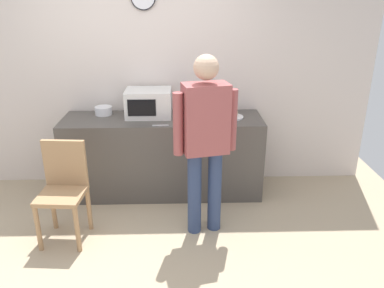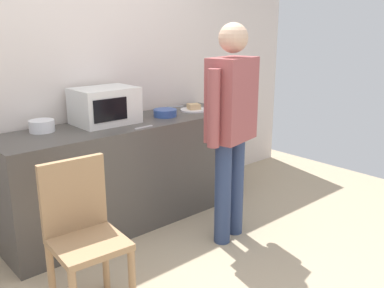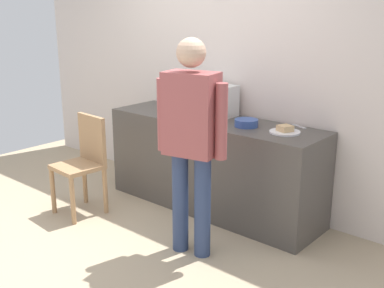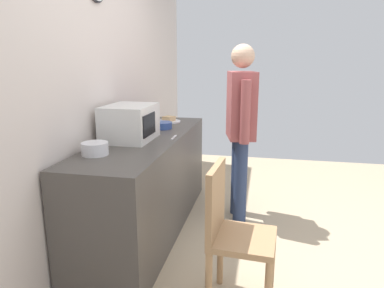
# 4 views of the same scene
# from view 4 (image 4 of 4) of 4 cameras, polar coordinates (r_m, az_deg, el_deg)

# --- Properties ---
(ground_plane) EXTENTS (6.00, 6.00, 0.00)m
(ground_plane) POSITION_cam_4_polar(r_m,az_deg,el_deg) (3.08, 14.45, -17.49)
(ground_plane) COLOR tan
(back_wall) EXTENTS (5.40, 0.13, 2.60)m
(back_wall) POSITION_cam_4_polar(r_m,az_deg,el_deg) (3.01, -16.26, 7.98)
(back_wall) COLOR silver
(back_wall) RESTS_ON ground_plane
(kitchen_counter) EXTENTS (2.21, 0.62, 0.90)m
(kitchen_counter) POSITION_cam_4_polar(r_m,az_deg,el_deg) (3.27, -7.22, -6.49)
(kitchen_counter) COLOR #4C4742
(kitchen_counter) RESTS_ON ground_plane
(microwave) EXTENTS (0.50, 0.39, 0.30)m
(microwave) POSITION_cam_4_polar(r_m,az_deg,el_deg) (3.01, -10.14, 3.49)
(microwave) COLOR silver
(microwave) RESTS_ON kitchen_counter
(sandwich_plate) EXTENTS (0.26, 0.26, 0.07)m
(sandwich_plate) POSITION_cam_4_polar(r_m,az_deg,el_deg) (3.87, -3.83, 3.90)
(sandwich_plate) COLOR white
(sandwich_plate) RESTS_ON kitchen_counter
(salad_bowl) EXTENTS (0.19, 0.19, 0.09)m
(salad_bowl) POSITION_cam_4_polar(r_m,az_deg,el_deg) (2.60, -15.67, -0.74)
(salad_bowl) COLOR white
(salad_bowl) RESTS_ON kitchen_counter
(cereal_bowl) EXTENTS (0.21, 0.21, 0.07)m
(cereal_bowl) POSITION_cam_4_polar(r_m,az_deg,el_deg) (3.50, -5.01, 3.09)
(cereal_bowl) COLOR #33519E
(cereal_bowl) RESTS_ON kitchen_counter
(fork_utensil) EXTENTS (0.17, 0.08, 0.01)m
(fork_utensil) POSITION_cam_4_polar(r_m,az_deg,el_deg) (3.94, -7.67, 3.75)
(fork_utensil) COLOR silver
(fork_utensil) RESTS_ON kitchen_counter
(spoon_utensil) EXTENTS (0.17, 0.03, 0.01)m
(spoon_utensil) POSITION_cam_4_polar(r_m,az_deg,el_deg) (3.07, -3.01, 1.07)
(spoon_utensil) COLOR silver
(spoon_utensil) RESTS_ON kitchen_counter
(person_standing) EXTENTS (0.58, 0.32, 1.72)m
(person_standing) POSITION_cam_4_polar(r_m,az_deg,el_deg) (3.38, 8.02, 3.83)
(person_standing) COLOR navy
(person_standing) RESTS_ON ground_plane
(wooden_chair) EXTENTS (0.43, 0.43, 0.94)m
(wooden_chair) POSITION_cam_4_polar(r_m,az_deg,el_deg) (2.27, 6.48, -13.82)
(wooden_chair) COLOR #A87F56
(wooden_chair) RESTS_ON ground_plane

